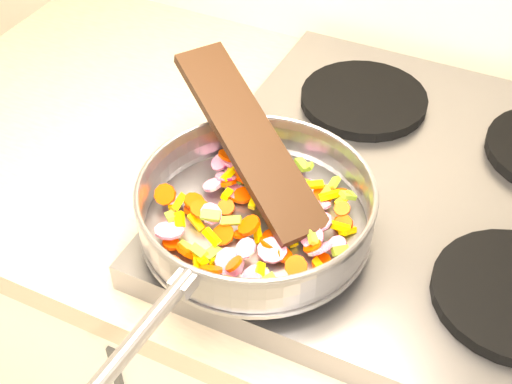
% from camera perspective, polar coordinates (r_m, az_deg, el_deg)
% --- Properties ---
extents(cooktop, '(0.60, 0.60, 0.04)m').
position_cam_1_polar(cooktop, '(0.98, 13.40, -0.47)').
color(cooktop, '#939399').
rests_on(cooktop, counter_top).
extents(grate_fl, '(0.19, 0.19, 0.02)m').
position_cam_1_polar(grate_fl, '(0.89, 2.60, -2.06)').
color(grate_fl, black).
rests_on(grate_fl, cooktop).
extents(grate_bl, '(0.19, 0.19, 0.02)m').
position_cam_1_polar(grate_bl, '(1.09, 8.62, 7.36)').
color(grate_bl, black).
rests_on(grate_bl, cooktop).
extents(saute_pan, '(0.33, 0.49, 0.06)m').
position_cam_1_polar(saute_pan, '(0.84, -0.07, -1.21)').
color(saute_pan, '#9E9EA5').
rests_on(saute_pan, grate_fl).
extents(vegetable_heap, '(0.25, 0.26, 0.05)m').
position_cam_1_polar(vegetable_heap, '(0.85, -0.01, -2.00)').
color(vegetable_heap, '#7EAE29').
rests_on(vegetable_heap, saute_pan).
extents(wooden_spatula, '(0.27, 0.22, 0.11)m').
position_cam_1_polar(wooden_spatula, '(0.88, -0.60, 4.33)').
color(wooden_spatula, black).
rests_on(wooden_spatula, saute_pan).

